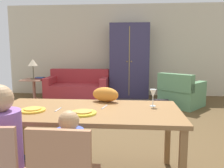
% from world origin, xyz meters
% --- Properties ---
extents(ground_plane, '(7.22, 6.09, 0.02)m').
position_xyz_m(ground_plane, '(0.00, 0.44, -0.01)').
color(ground_plane, brown).
extents(back_wall, '(7.22, 0.10, 2.70)m').
position_xyz_m(back_wall, '(0.00, 3.54, 1.35)').
color(back_wall, beige).
rests_on(back_wall, ground_plane).
extents(dining_table, '(1.89, 0.94, 0.76)m').
position_xyz_m(dining_table, '(-0.26, -1.32, 0.69)').
color(dining_table, olive).
rests_on(dining_table, ground_plane).
extents(plate_near_man, '(0.25, 0.25, 0.02)m').
position_xyz_m(plate_near_man, '(-0.78, -1.44, 0.77)').
color(plate_near_man, yellow).
rests_on(plate_near_man, dining_table).
extents(pizza_near_man, '(0.17, 0.17, 0.01)m').
position_xyz_m(pizza_near_man, '(-0.78, -1.44, 0.78)').
color(pizza_near_man, gold).
rests_on(pizza_near_man, plate_near_man).
extents(plate_near_child, '(0.25, 0.25, 0.02)m').
position_xyz_m(plate_near_child, '(-0.26, -1.50, 0.77)').
color(plate_near_child, yellow).
rests_on(plate_near_child, dining_table).
extents(pizza_near_child, '(0.17, 0.17, 0.01)m').
position_xyz_m(pizza_near_child, '(-0.26, -1.50, 0.78)').
color(pizza_near_child, gold).
rests_on(pizza_near_child, plate_near_child).
extents(wine_glass, '(0.07, 0.07, 0.19)m').
position_xyz_m(wine_glass, '(0.42, -1.14, 0.89)').
color(wine_glass, silver).
rests_on(wine_glass, dining_table).
extents(fork, '(0.03, 0.15, 0.01)m').
position_xyz_m(fork, '(-0.55, -1.37, 0.76)').
color(fork, silver).
rests_on(fork, dining_table).
extents(knife, '(0.05, 0.17, 0.01)m').
position_xyz_m(knife, '(-0.09, -1.22, 0.76)').
color(knife, silver).
rests_on(knife, dining_table).
extents(person_man, '(0.31, 0.41, 1.11)m').
position_xyz_m(person_man, '(-0.79, -1.98, 0.51)').
color(person_man, '#364353').
rests_on(person_man, ground_plane).
extents(cat, '(0.35, 0.25, 0.17)m').
position_xyz_m(cat, '(-0.11, -0.95, 0.84)').
color(cat, orange).
rests_on(cat, dining_table).
extents(area_rug, '(2.60, 1.80, 0.01)m').
position_xyz_m(area_rug, '(-0.22, 1.90, 0.00)').
color(area_rug, '#544F54').
rests_on(area_rug, ground_plane).
extents(couch, '(1.69, 0.86, 0.82)m').
position_xyz_m(couch, '(-1.31, 2.76, 0.30)').
color(couch, '#A22C31').
rests_on(couch, ground_plane).
extents(armchair, '(1.20, 1.20, 0.82)m').
position_xyz_m(armchair, '(1.38, 2.06, 0.32)').
color(armchair, '#5A8A5C').
rests_on(armchair, ground_plane).
extents(armoire, '(1.10, 0.59, 2.10)m').
position_xyz_m(armoire, '(0.12, 3.15, 1.05)').
color(armoire, '#342E4D').
rests_on(armoire, ground_plane).
extents(side_table, '(0.56, 0.56, 0.58)m').
position_xyz_m(side_table, '(-2.46, 2.50, 0.38)').
color(side_table, tan).
rests_on(side_table, ground_plane).
extents(table_lamp, '(0.26, 0.26, 0.54)m').
position_xyz_m(table_lamp, '(-2.46, 2.50, 1.01)').
color(table_lamp, brown).
rests_on(table_lamp, side_table).
extents(book_lower, '(0.22, 0.16, 0.03)m').
position_xyz_m(book_lower, '(-2.29, 2.51, 0.59)').
color(book_lower, '#A2372C').
rests_on(book_lower, side_table).
extents(book_upper, '(0.22, 0.16, 0.03)m').
position_xyz_m(book_upper, '(-2.28, 2.49, 0.62)').
color(book_upper, navy).
rests_on(book_upper, book_lower).
extents(handbag, '(0.32, 0.16, 0.26)m').
position_xyz_m(handbag, '(0.87, 1.60, 0.13)').
color(handbag, black).
rests_on(handbag, ground_plane).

